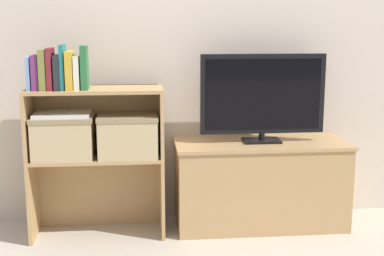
{
  "coord_description": "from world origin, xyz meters",
  "views": [
    {
      "loc": [
        -0.3,
        -2.87,
        1.24
      ],
      "look_at": [
        0.0,
        0.16,
        0.63
      ],
      "focal_mm": 50.0,
      "sensor_mm": 36.0,
      "label": 1
    }
  ],
  "objects_px": {
    "book_charcoal": "(58,72)",
    "storage_basket_left": "(64,135)",
    "tv_stand": "(260,184)",
    "storage_basket_right": "(128,133)",
    "book_teal": "(63,67)",
    "book_mustard": "(70,70)",
    "tv": "(263,96)",
    "book_skyblue": "(30,73)",
    "book_olive": "(44,70)",
    "book_maroon": "(51,69)",
    "book_plum": "(36,72)",
    "laptop": "(63,114)",
    "book_forest": "(85,68)",
    "book_ivory": "(77,73)"
  },
  "relations": [
    {
      "from": "tv",
      "to": "book_teal",
      "type": "relative_size",
      "value": 3.02
    },
    {
      "from": "tv_stand",
      "to": "tv",
      "type": "relative_size",
      "value": 1.4
    },
    {
      "from": "tv_stand",
      "to": "book_charcoal",
      "type": "xyz_separation_m",
      "value": [
        -1.16,
        -0.09,
        0.7
      ]
    },
    {
      "from": "book_olive",
      "to": "book_charcoal",
      "type": "height_order",
      "value": "book_olive"
    },
    {
      "from": "tv_stand",
      "to": "tv",
      "type": "xyz_separation_m",
      "value": [
        -0.0,
        -0.0,
        0.54
      ]
    },
    {
      "from": "tv_stand",
      "to": "book_mustard",
      "type": "height_order",
      "value": "book_mustard"
    },
    {
      "from": "book_teal",
      "to": "storage_basket_right",
      "type": "height_order",
      "value": "book_teal"
    },
    {
      "from": "book_skyblue",
      "to": "storage_basket_left",
      "type": "xyz_separation_m",
      "value": [
        0.16,
        0.04,
        -0.35
      ]
    },
    {
      "from": "book_maroon",
      "to": "book_ivory",
      "type": "xyz_separation_m",
      "value": [
        0.14,
        0.0,
        -0.02
      ]
    },
    {
      "from": "book_plum",
      "to": "book_ivory",
      "type": "xyz_separation_m",
      "value": [
        0.22,
        0.0,
        -0.0
      ]
    },
    {
      "from": "book_skyblue",
      "to": "book_mustard",
      "type": "relative_size",
      "value": 0.86
    },
    {
      "from": "tv_stand",
      "to": "storage_basket_right",
      "type": "relative_size",
      "value": 3.05
    },
    {
      "from": "book_forest",
      "to": "book_charcoal",
      "type": "bearing_deg",
      "value": 180.0
    },
    {
      "from": "book_teal",
      "to": "tv",
      "type": "bearing_deg",
      "value": 4.66
    },
    {
      "from": "book_plum",
      "to": "laptop",
      "type": "distance_m",
      "value": 0.27
    },
    {
      "from": "book_plum",
      "to": "storage_basket_left",
      "type": "bearing_deg",
      "value": 16.22
    },
    {
      "from": "book_plum",
      "to": "book_maroon",
      "type": "xyz_separation_m",
      "value": [
        0.08,
        0.0,
        0.02
      ]
    },
    {
      "from": "tv",
      "to": "book_plum",
      "type": "relative_size",
      "value": 3.89
    },
    {
      "from": "tv",
      "to": "book_forest",
      "type": "relative_size",
      "value": 3.1
    },
    {
      "from": "book_charcoal",
      "to": "book_ivory",
      "type": "xyz_separation_m",
      "value": [
        0.1,
        0.0,
        -0.0
      ]
    },
    {
      "from": "tv_stand",
      "to": "storage_basket_right",
      "type": "height_order",
      "value": "storage_basket_right"
    },
    {
      "from": "book_mustard",
      "to": "book_charcoal",
      "type": "bearing_deg",
      "value": 180.0
    },
    {
      "from": "book_charcoal",
      "to": "storage_basket_left",
      "type": "relative_size",
      "value": 0.56
    },
    {
      "from": "tv_stand",
      "to": "book_forest",
      "type": "height_order",
      "value": "book_forest"
    },
    {
      "from": "book_charcoal",
      "to": "book_plum",
      "type": "bearing_deg",
      "value": 180.0
    },
    {
      "from": "tv_stand",
      "to": "book_maroon",
      "type": "bearing_deg",
      "value": -175.52
    },
    {
      "from": "book_teal",
      "to": "tv_stand",
      "type": "bearing_deg",
      "value": 4.74
    },
    {
      "from": "tv",
      "to": "book_plum",
      "type": "bearing_deg",
      "value": -175.87
    },
    {
      "from": "book_olive",
      "to": "book_maroon",
      "type": "distance_m",
      "value": 0.04
    },
    {
      "from": "laptop",
      "to": "book_ivory",
      "type": "bearing_deg",
      "value": -21.46
    },
    {
      "from": "book_plum",
      "to": "storage_basket_right",
      "type": "xyz_separation_m",
      "value": [
        0.49,
        0.04,
        -0.36
      ]
    },
    {
      "from": "book_maroon",
      "to": "storage_basket_right",
      "type": "relative_size",
      "value": 0.67
    },
    {
      "from": "book_plum",
      "to": "book_mustard",
      "type": "height_order",
      "value": "book_mustard"
    },
    {
      "from": "book_olive",
      "to": "book_forest",
      "type": "bearing_deg",
      "value": 0.0
    },
    {
      "from": "tv",
      "to": "book_mustard",
      "type": "height_order",
      "value": "book_mustard"
    },
    {
      "from": "book_skyblue",
      "to": "book_mustard",
      "type": "height_order",
      "value": "book_mustard"
    },
    {
      "from": "tv_stand",
      "to": "storage_basket_left",
      "type": "height_order",
      "value": "storage_basket_left"
    },
    {
      "from": "book_plum",
      "to": "book_teal",
      "type": "relative_size",
      "value": 0.78
    },
    {
      "from": "book_charcoal",
      "to": "tv_stand",
      "type": "bearing_deg",
      "value": 4.62
    },
    {
      "from": "tv",
      "to": "book_skyblue",
      "type": "distance_m",
      "value": 1.33
    },
    {
      "from": "book_teal",
      "to": "book_forest",
      "type": "distance_m",
      "value": 0.12
    },
    {
      "from": "book_mustard",
      "to": "laptop",
      "type": "distance_m",
      "value": 0.26
    },
    {
      "from": "book_plum",
      "to": "laptop",
      "type": "relative_size",
      "value": 0.61
    },
    {
      "from": "tv_stand",
      "to": "book_forest",
      "type": "xyz_separation_m",
      "value": [
        -1.02,
        -0.09,
        0.72
      ]
    },
    {
      "from": "book_skyblue",
      "to": "storage_basket_right",
      "type": "xyz_separation_m",
      "value": [
        0.52,
        0.04,
        -0.35
      ]
    },
    {
      "from": "storage_basket_right",
      "to": "book_mustard",
      "type": "bearing_deg",
      "value": -173.14
    },
    {
      "from": "book_forest",
      "to": "storage_basket_left",
      "type": "bearing_deg",
      "value": 164.63
    },
    {
      "from": "tv_stand",
      "to": "book_teal",
      "type": "distance_m",
      "value": 1.35
    },
    {
      "from": "book_plum",
      "to": "laptop",
      "type": "xyz_separation_m",
      "value": [
        0.13,
        0.04,
        -0.24
      ]
    },
    {
      "from": "book_skyblue",
      "to": "book_forest",
      "type": "bearing_deg",
      "value": 0.0
    }
  ]
}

